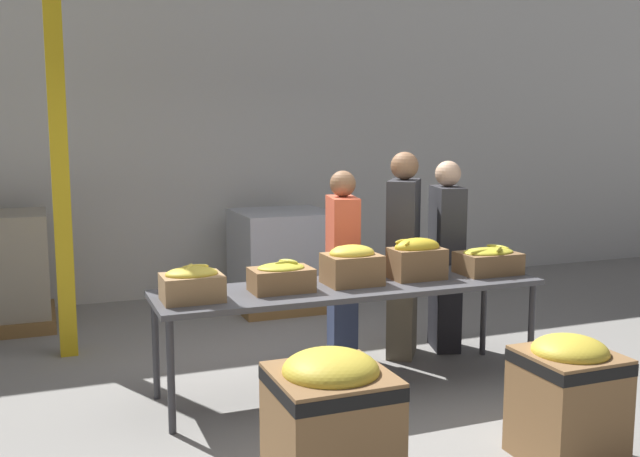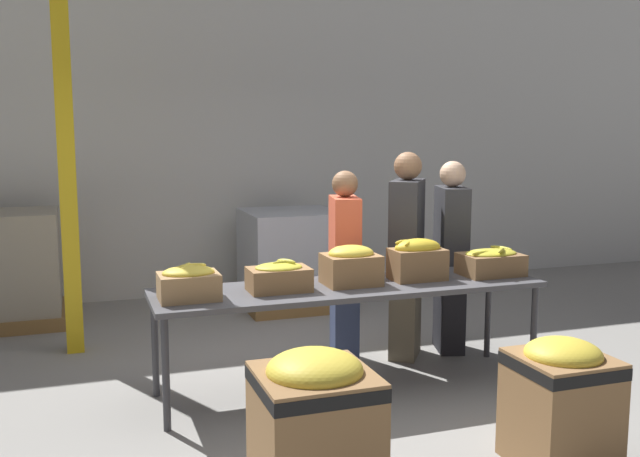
% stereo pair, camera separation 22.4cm
% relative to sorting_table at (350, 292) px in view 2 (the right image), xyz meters
% --- Properties ---
extents(ground_plane, '(30.00, 30.00, 0.00)m').
position_rel_sorting_table_xyz_m(ground_plane, '(0.00, 0.00, -0.74)').
color(ground_plane, gray).
extents(wall_back, '(16.00, 0.08, 4.00)m').
position_rel_sorting_table_xyz_m(wall_back, '(0.00, 3.48, 1.26)').
color(wall_back, silver).
rests_on(wall_back, ground_plane).
extents(sorting_table, '(2.90, 0.76, 0.80)m').
position_rel_sorting_table_xyz_m(sorting_table, '(0.00, 0.00, 0.00)').
color(sorting_table, '#4C4C51').
rests_on(sorting_table, ground_plane).
extents(banana_box_0, '(0.40, 0.30, 0.24)m').
position_rel_sorting_table_xyz_m(banana_box_0, '(-1.19, -0.06, 0.17)').
color(banana_box_0, tan).
rests_on(banana_box_0, sorting_table).
extents(banana_box_1, '(0.44, 0.28, 0.23)m').
position_rel_sorting_table_xyz_m(banana_box_1, '(-0.55, -0.01, 0.15)').
color(banana_box_1, olive).
rests_on(banana_box_1, sorting_table).
extents(banana_box_2, '(0.40, 0.33, 0.30)m').
position_rel_sorting_table_xyz_m(banana_box_2, '(0.02, 0.02, 0.20)').
color(banana_box_2, olive).
rests_on(banana_box_2, sorting_table).
extents(banana_box_3, '(0.41, 0.26, 0.32)m').
position_rel_sorting_table_xyz_m(banana_box_3, '(0.56, 0.02, 0.21)').
color(banana_box_3, olive).
rests_on(banana_box_3, sorting_table).
extents(banana_box_4, '(0.47, 0.37, 0.23)m').
position_rel_sorting_table_xyz_m(banana_box_4, '(1.18, -0.02, 0.16)').
color(banana_box_4, olive).
rests_on(banana_box_4, sorting_table).
extents(volunteer_0, '(0.46, 0.52, 1.75)m').
position_rel_sorting_table_xyz_m(volunteer_0, '(0.74, 0.58, 0.13)').
color(volunteer_0, '#6B604C').
rests_on(volunteer_0, ground_plane).
extents(volunteer_1, '(0.30, 0.47, 1.60)m').
position_rel_sorting_table_xyz_m(volunteer_1, '(0.19, 0.60, 0.05)').
color(volunteer_1, '#2D3856').
rests_on(volunteer_1, ground_plane).
extents(volunteer_2, '(0.34, 0.49, 1.67)m').
position_rel_sorting_table_xyz_m(volunteer_2, '(1.18, 0.60, 0.08)').
color(volunteer_2, black).
rests_on(volunteer_2, ground_plane).
extents(donation_bin_0, '(0.58, 0.58, 0.84)m').
position_rel_sorting_table_xyz_m(donation_bin_0, '(-0.79, -1.54, -0.30)').
color(donation_bin_0, olive).
rests_on(donation_bin_0, ground_plane).
extents(donation_bin_1, '(0.52, 0.52, 0.76)m').
position_rel_sorting_table_xyz_m(donation_bin_1, '(0.70, -1.54, -0.34)').
color(donation_bin_1, olive).
rests_on(donation_bin_1, ground_plane).
extents(support_pillar, '(0.14, 0.14, 4.00)m').
position_rel_sorting_table_xyz_m(support_pillar, '(-1.95, 1.63, 1.26)').
color(support_pillar, gold).
rests_on(support_pillar, ground_plane).
extents(pallet_stack_0, '(1.10, 1.10, 1.05)m').
position_rel_sorting_table_xyz_m(pallet_stack_0, '(0.33, 2.60, -0.23)').
color(pallet_stack_0, olive).
rests_on(pallet_stack_0, ground_plane).
extents(pallet_stack_1, '(0.98, 0.98, 1.13)m').
position_rel_sorting_table_xyz_m(pallet_stack_1, '(-2.52, 2.78, -0.19)').
color(pallet_stack_1, olive).
rests_on(pallet_stack_1, ground_plane).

